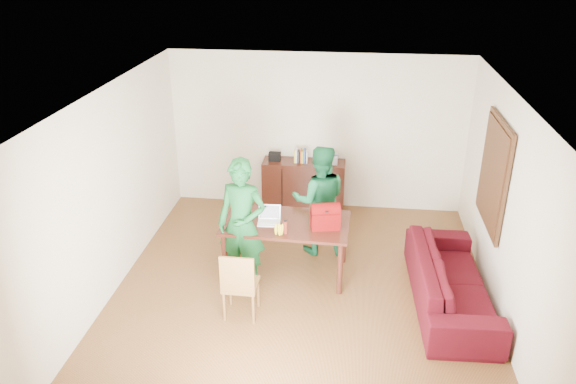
# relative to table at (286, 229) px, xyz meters

# --- Properties ---
(room) EXTENTS (5.20, 5.70, 2.90)m
(room) POSITION_rel_table_xyz_m (0.26, -0.32, 0.60)
(room) COLOR #452011
(room) RESTS_ON ground
(table) EXTENTS (1.76, 1.03, 0.81)m
(table) POSITION_rel_table_xyz_m (0.00, 0.00, 0.00)
(table) COLOR black
(table) RESTS_ON ground
(chair) EXTENTS (0.43, 0.41, 0.93)m
(chair) POSITION_rel_table_xyz_m (-0.44, -1.05, -0.43)
(chair) COLOR brown
(chair) RESTS_ON ground
(person_near) EXTENTS (0.73, 0.55, 1.83)m
(person_near) POSITION_rel_table_xyz_m (-0.55, -0.35, 0.21)
(person_near) COLOR #125122
(person_near) RESTS_ON ground
(person_far) EXTENTS (0.89, 0.74, 1.69)m
(person_far) POSITION_rel_table_xyz_m (0.41, 0.68, 0.14)
(person_far) COLOR #155E34
(person_far) RESTS_ON ground
(laptop) EXTENTS (0.32, 0.23, 0.21)m
(laptop) POSITION_rel_table_xyz_m (-0.23, -0.08, 0.15)
(laptop) COLOR white
(laptop) RESTS_ON table
(bananas) EXTENTS (0.18, 0.13, 0.06)m
(bananas) POSITION_rel_table_xyz_m (-0.05, -0.38, 0.13)
(bananas) COLOR gold
(bananas) RESTS_ON table
(bottle) EXTENTS (0.08, 0.08, 0.20)m
(bottle) POSITION_rel_table_xyz_m (0.03, -0.32, 0.20)
(bottle) COLOR #5C1F15
(bottle) RESTS_ON table
(red_bag) EXTENTS (0.42, 0.29, 0.28)m
(red_bag) POSITION_rel_table_xyz_m (0.54, -0.10, 0.24)
(red_bag) COLOR #6B0707
(red_bag) RESTS_ON table
(sofa) EXTENTS (1.00, 2.35, 0.68)m
(sofa) POSITION_rel_table_xyz_m (2.20, -0.48, -0.37)
(sofa) COLOR #34060C
(sofa) RESTS_ON ground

